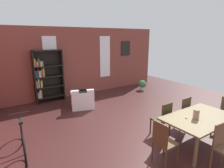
# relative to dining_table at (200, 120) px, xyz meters

# --- Properties ---
(ground_plane) EXTENTS (11.26, 11.26, 0.00)m
(ground_plane) POSITION_rel_dining_table_xyz_m (-0.60, 1.10, -0.66)
(ground_plane) COLOR #3F1F1E
(back_wall_brick) EXTENTS (8.41, 0.12, 2.98)m
(back_wall_brick) POSITION_rel_dining_table_xyz_m (-0.60, 5.49, 0.83)
(back_wall_brick) COLOR brown
(back_wall_brick) RESTS_ON ground
(window_pane_0) EXTENTS (0.55, 0.02, 1.94)m
(window_pane_0) POSITION_rel_dining_table_xyz_m (-1.90, 5.42, 0.98)
(window_pane_0) COLOR white
(window_pane_1) EXTENTS (0.55, 0.02, 1.94)m
(window_pane_1) POSITION_rel_dining_table_xyz_m (0.70, 5.42, 0.98)
(window_pane_1) COLOR white
(dining_table) EXTENTS (1.78, 1.08, 0.74)m
(dining_table) POSITION_rel_dining_table_xyz_m (0.00, 0.00, 0.00)
(dining_table) COLOR brown
(dining_table) RESTS_ON ground
(vase_on_table) EXTENTS (0.14, 0.14, 0.23)m
(vase_on_table) POSITION_rel_dining_table_xyz_m (-0.18, 0.00, 0.19)
(vase_on_table) COLOR #998466
(vase_on_table) RESTS_ON dining_table
(tealight_candle_0) EXTENTS (0.04, 0.04, 0.04)m
(tealight_candle_0) POSITION_rel_dining_table_xyz_m (-0.34, 0.13, 0.09)
(tealight_candle_0) COLOR silver
(tealight_candle_0) RESTS_ON dining_table
(dining_chair_far_right) EXTENTS (0.41, 0.41, 0.95)m
(dining_chair_far_right) POSITION_rel_dining_table_xyz_m (0.40, 0.77, -0.15)
(dining_chair_far_right) COLOR #3D2F20
(dining_chair_far_right) RESTS_ON ground
(dining_chair_near_left) EXTENTS (0.43, 0.43, 0.95)m
(dining_chair_near_left) POSITION_rel_dining_table_xyz_m (-0.40, -0.77, -0.15)
(dining_chair_near_left) COLOR brown
(dining_chair_near_left) RESTS_ON ground
(dining_chair_head_left) EXTENTS (0.40, 0.40, 0.95)m
(dining_chair_head_left) POSITION_rel_dining_table_xyz_m (-1.26, -0.00, -0.15)
(dining_chair_head_left) COLOR #4F3822
(dining_chair_head_left) RESTS_ON ground
(dining_chair_far_left) EXTENTS (0.41, 0.41, 0.95)m
(dining_chair_far_left) POSITION_rel_dining_table_xyz_m (-0.40, 0.77, -0.15)
(dining_chair_far_left) COLOR #312914
(dining_chair_far_left) RESTS_ON ground
(bookshelf_tall) EXTENTS (1.14, 0.33, 2.09)m
(bookshelf_tall) POSITION_rel_dining_table_xyz_m (-2.19, 5.24, 0.41)
(bookshelf_tall) COLOR black
(bookshelf_tall) RESTS_ON ground
(armchair_white) EXTENTS (1.01, 1.01, 0.75)m
(armchair_white) POSITION_rel_dining_table_xyz_m (-1.29, 3.86, -0.38)
(armchair_white) COLOR silver
(armchair_white) RESTS_ON ground
(bicycle_second) EXTENTS (0.44, 1.65, 0.88)m
(bicycle_second) POSITION_rel_dining_table_xyz_m (-3.61, 2.04, -0.32)
(bicycle_second) COLOR black
(bicycle_second) RESTS_ON ground
(potted_plant_by_shelf) EXTENTS (0.37, 0.37, 0.49)m
(potted_plant_by_shelf) POSITION_rel_dining_table_xyz_m (2.21, 4.35, -0.38)
(potted_plant_by_shelf) COLOR silver
(potted_plant_by_shelf) RESTS_ON ground
(framed_picture) EXTENTS (0.56, 0.03, 0.72)m
(framed_picture) POSITION_rel_dining_table_xyz_m (1.93, 5.42, 1.35)
(framed_picture) COLOR black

